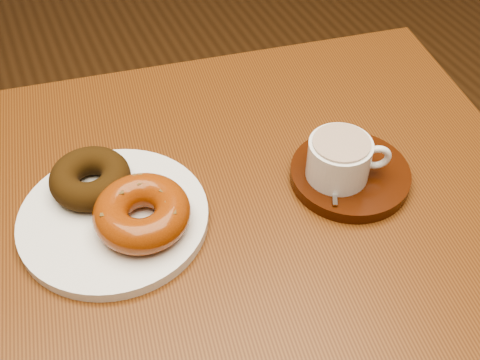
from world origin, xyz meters
name	(u,v)px	position (x,y,z in m)	size (l,w,h in m)	color
cafe_table	(228,251)	(0.07, -0.07, 0.68)	(0.95, 0.77, 0.81)	#603414
donut_plate	(114,218)	(-0.08, -0.06, 0.82)	(0.25, 0.25, 0.02)	white
donut_cinnamon	(90,178)	(-0.10, 0.00, 0.85)	(0.11, 0.11, 0.04)	#311E09
donut_caramel	(142,213)	(-0.05, -0.09, 0.85)	(0.14, 0.14, 0.05)	#8A3B0F
saucer	(350,175)	(0.24, -0.11, 0.82)	(0.17, 0.17, 0.02)	#341407
coffee_cup	(340,158)	(0.22, -0.11, 0.86)	(0.11, 0.09, 0.06)	white
teaspoon	(333,163)	(0.23, -0.09, 0.83)	(0.06, 0.10, 0.01)	silver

